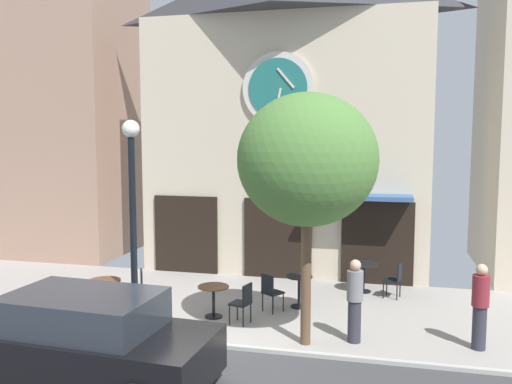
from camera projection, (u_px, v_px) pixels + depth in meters
ground_plane at (202, 349)px, 10.43m from camera, size 24.10×10.94×0.13m
clock_building at (285, 107)px, 16.11m from camera, size 8.38×3.32×9.53m
neighbor_building_left at (59, 67)px, 18.90m from camera, size 5.12×4.21×12.97m
street_lamp at (133, 224)px, 11.28m from camera, size 0.36×0.36×4.41m
street_tree at (307, 161)px, 10.26m from camera, size 2.70×2.43×4.91m
cafe_table_near_door at (104, 289)px, 12.48m from camera, size 0.76×0.76×0.76m
cafe_table_center_right at (213, 295)px, 12.14m from camera, size 0.70×0.70×0.72m
cafe_table_center at (299, 286)px, 12.85m from camera, size 0.63×0.63×0.77m
cafe_table_rightmost at (364, 271)px, 14.11m from camera, size 0.80×0.80×0.76m
cafe_chair_corner at (137, 285)px, 12.87m from camera, size 0.54×0.54×0.90m
cafe_chair_outer at (243, 300)px, 11.68m from camera, size 0.49×0.49×0.90m
cafe_chair_facing_street at (395, 278)px, 13.57m from camera, size 0.49×0.49×0.90m
cafe_chair_curbside at (270, 290)px, 12.48m from camera, size 0.56×0.56×0.90m
cafe_chair_by_entrance at (98, 300)px, 11.69m from camera, size 0.54×0.54×0.90m
pedestrian_maroon at (480, 305)px, 10.28m from camera, size 0.43×0.43×1.67m
pedestrian_grey at (355, 300)px, 10.64m from camera, size 0.39×0.39×1.67m
parked_car_black at (84, 341)px, 8.78m from camera, size 4.40×2.22×1.55m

